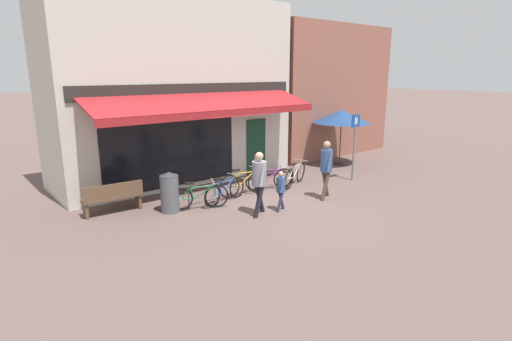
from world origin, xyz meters
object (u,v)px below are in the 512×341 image
at_px(pedestrian_child, 281,187).
at_px(parking_sign, 355,139).
at_px(pedestrian_adult, 259,177).
at_px(park_bench, 113,197).
at_px(bicycle_green, 199,197).
at_px(bicycle_silver, 295,175).
at_px(pedestrian_second_adult, 326,164).
at_px(bicycle_blue, 225,191).
at_px(bicycle_purple, 269,179).
at_px(bicycle_orange, 244,183).
at_px(cafe_parasol, 342,117).
at_px(litter_bin, 170,192).

distance_m(pedestrian_child, parking_sign, 4.39).
relative_size(pedestrian_adult, park_bench, 1.08).
bearing_deg(bicycle_green, pedestrian_child, -18.86).
bearing_deg(bicycle_silver, pedestrian_child, -167.12).
height_order(pedestrian_second_adult, parking_sign, parking_sign).
bearing_deg(bicycle_blue, park_bench, 145.44).
xyz_separation_m(parking_sign, park_bench, (-7.98, 2.00, -1.02)).
height_order(bicycle_purple, pedestrian_second_adult, pedestrian_second_adult).
height_order(bicycle_orange, cafe_parasol, cafe_parasol).
distance_m(pedestrian_adult, park_bench, 4.07).
bearing_deg(pedestrian_second_adult, parking_sign, 16.05).
bearing_deg(bicycle_silver, litter_bin, 152.58).
height_order(pedestrian_second_adult, cafe_parasol, cafe_parasol).
distance_m(pedestrian_adult, cafe_parasol, 7.15).
xyz_separation_m(bicycle_blue, parking_sign, (5.04, -0.85, 1.13)).
height_order(bicycle_green, park_bench, park_bench).
bearing_deg(parking_sign, bicycle_silver, 159.46).
bearing_deg(bicycle_green, pedestrian_second_adult, -1.44).
distance_m(bicycle_orange, bicycle_silver, 2.06).
height_order(bicycle_purple, pedestrian_adult, pedestrian_adult).
xyz_separation_m(bicycle_blue, bicycle_silver, (2.91, -0.05, 0.02)).
xyz_separation_m(pedestrian_second_adult, park_bench, (-5.56, 2.81, -0.64)).
relative_size(bicycle_blue, park_bench, 1.06).
distance_m(bicycle_silver, pedestrian_second_adult, 1.78).
xyz_separation_m(bicycle_purple, pedestrian_adult, (-1.80, -1.63, 0.70)).
relative_size(bicycle_green, cafe_parasol, 0.69).
bearing_deg(park_bench, bicycle_silver, -7.61).
height_order(pedestrian_adult, litter_bin, pedestrian_adult).
relative_size(bicycle_purple, litter_bin, 1.42).
bearing_deg(bicycle_silver, cafe_parasol, -6.45).
distance_m(bicycle_orange, pedestrian_second_adult, 2.65).
height_order(parking_sign, park_bench, parking_sign).
relative_size(pedestrian_adult, litter_bin, 1.54).
bearing_deg(bicycle_purple, pedestrian_adult, -118.93).
relative_size(pedestrian_adult, pedestrian_child, 1.54).
bearing_deg(bicycle_purple, bicycle_orange, -163.26).
bearing_deg(pedestrian_second_adult, bicycle_purple, 109.24).
bearing_deg(bicycle_orange, bicycle_purple, 1.91).
height_order(bicycle_green, bicycle_silver, bicycle_silver).
bearing_deg(pedestrian_child, pedestrian_adult, 174.10).
bearing_deg(cafe_parasol, bicycle_orange, -171.10).
distance_m(pedestrian_child, park_bench, 4.64).
bearing_deg(pedestrian_child, cafe_parasol, 29.11).
relative_size(parking_sign, cafe_parasol, 1.02).
distance_m(bicycle_orange, litter_bin, 2.53).
bearing_deg(bicycle_green, parking_sign, 15.03).
height_order(pedestrian_adult, pedestrian_second_adult, pedestrian_second_adult).
bearing_deg(bicycle_orange, park_bench, 169.83).
height_order(bicycle_blue, bicycle_silver, bicycle_silver).
height_order(bicycle_silver, cafe_parasol, cafe_parasol).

